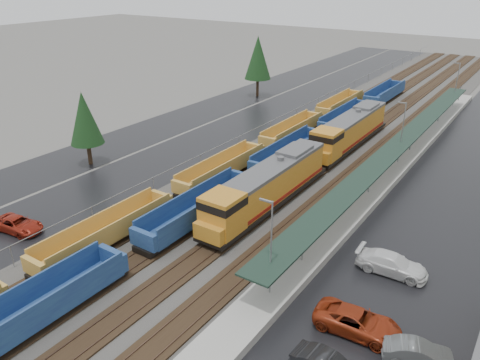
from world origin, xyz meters
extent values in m
cube|color=#302D2B|center=(0.00, 60.00, 0.04)|extent=(20.00, 160.00, 0.08)
cube|color=black|center=(-6.00, 60.00, 0.15)|extent=(2.60, 160.00, 0.15)
cube|color=#473326|center=(-6.72, 60.00, 0.27)|extent=(0.08, 160.00, 0.07)
cube|color=#473326|center=(-5.28, 60.00, 0.27)|extent=(0.08, 160.00, 0.07)
cube|color=black|center=(-2.00, 60.00, 0.15)|extent=(2.60, 160.00, 0.15)
cube|color=#473326|center=(-2.72, 60.00, 0.27)|extent=(0.08, 160.00, 0.07)
cube|color=#473326|center=(-1.28, 60.00, 0.27)|extent=(0.08, 160.00, 0.07)
cube|color=black|center=(2.00, 60.00, 0.15)|extent=(2.60, 160.00, 0.15)
cube|color=#473326|center=(1.28, 60.00, 0.27)|extent=(0.08, 160.00, 0.07)
cube|color=#473326|center=(2.72, 60.00, 0.27)|extent=(0.08, 160.00, 0.07)
cube|color=black|center=(6.00, 60.00, 0.15)|extent=(2.60, 160.00, 0.15)
cube|color=#473326|center=(5.28, 60.00, 0.27)|extent=(0.08, 160.00, 0.07)
cube|color=#473326|center=(6.72, 60.00, 0.27)|extent=(0.08, 160.00, 0.07)
cube|color=black|center=(-15.00, 60.00, 0.01)|extent=(10.00, 160.00, 0.02)
cube|color=black|center=(-25.00, 60.00, 0.01)|extent=(9.00, 160.00, 0.02)
cube|color=#9E9B93|center=(9.50, 50.00, 0.35)|extent=(3.00, 80.00, 0.70)
cylinder|color=gray|center=(9.50, 25.00, 1.90)|extent=(0.16, 0.16, 2.40)
cylinder|color=gray|center=(9.50, 40.00, 1.90)|extent=(0.16, 0.16, 2.40)
cylinder|color=gray|center=(9.50, 55.00, 1.90)|extent=(0.16, 0.16, 2.40)
cylinder|color=gray|center=(9.50, 70.00, 1.90)|extent=(0.16, 0.16, 2.40)
cylinder|color=gray|center=(9.50, 85.00, 1.90)|extent=(0.16, 0.16, 2.40)
cube|color=black|center=(9.50, 50.00, 3.20)|extent=(2.60, 65.00, 0.15)
cylinder|color=gray|center=(9.50, 20.00, 4.00)|extent=(0.12, 0.12, 8.00)
cube|color=gray|center=(9.00, 20.00, 7.90)|extent=(1.00, 0.15, 0.12)
cylinder|color=gray|center=(9.50, 50.00, 4.00)|extent=(0.12, 0.12, 8.00)
cube|color=gray|center=(9.00, 50.00, 7.90)|extent=(1.00, 0.15, 0.12)
cylinder|color=gray|center=(9.50, 80.00, 4.00)|extent=(0.12, 0.12, 8.00)
cube|color=gray|center=(9.00, 80.00, 7.90)|extent=(1.00, 0.15, 0.12)
cylinder|color=gray|center=(-9.50, 12.00, 1.00)|extent=(0.08, 0.08, 2.00)
cylinder|color=gray|center=(-9.50, 20.00, 1.00)|extent=(0.08, 0.08, 2.00)
cylinder|color=gray|center=(-9.50, 28.00, 1.00)|extent=(0.08, 0.08, 2.00)
cylinder|color=gray|center=(-9.50, 36.00, 1.00)|extent=(0.08, 0.08, 2.00)
cylinder|color=gray|center=(-9.50, 44.00, 1.00)|extent=(0.08, 0.08, 2.00)
cylinder|color=gray|center=(-9.50, 52.00, 1.00)|extent=(0.08, 0.08, 2.00)
cylinder|color=gray|center=(-9.50, 60.00, 1.00)|extent=(0.08, 0.08, 2.00)
cylinder|color=gray|center=(-9.50, 68.00, 1.00)|extent=(0.08, 0.08, 2.00)
cylinder|color=gray|center=(-9.50, 76.00, 1.00)|extent=(0.08, 0.08, 2.00)
cylinder|color=gray|center=(-9.50, 84.00, 1.00)|extent=(0.08, 0.08, 2.00)
cylinder|color=gray|center=(-9.50, 92.00, 1.00)|extent=(0.08, 0.08, 2.00)
cylinder|color=gray|center=(-9.50, 100.00, 1.00)|extent=(0.08, 0.08, 2.00)
cylinder|color=gray|center=(-9.50, 108.00, 1.00)|extent=(0.08, 0.08, 2.00)
cylinder|color=gray|center=(-9.50, 116.00, 1.00)|extent=(0.08, 0.08, 2.00)
cylinder|color=gray|center=(-9.50, 124.00, 1.00)|extent=(0.08, 0.08, 2.00)
cylinder|color=gray|center=(-9.50, 132.00, 1.00)|extent=(0.08, 0.08, 2.00)
cube|color=gray|center=(-9.50, 60.00, 2.00)|extent=(0.05, 160.00, 0.05)
ellipsoid|color=#495744|center=(-30.00, 200.00, 0.00)|extent=(154.00, 110.00, 19.80)
cylinder|color=#332316|center=(-22.00, 30.00, 1.35)|extent=(0.50, 0.50, 2.70)
cone|color=black|center=(-22.00, 30.00, 5.85)|extent=(3.96, 3.96, 6.30)
cylinder|color=#332316|center=(-23.00, 70.00, 1.65)|extent=(0.50, 0.50, 3.30)
cone|color=black|center=(-23.00, 70.00, 7.15)|extent=(4.84, 4.84, 7.70)
cube|color=black|center=(2.00, 32.51, 0.86)|extent=(3.04, 20.25, 0.40)
cube|color=#BA781B|center=(2.00, 33.52, 2.58)|extent=(2.83, 16.20, 3.04)
cube|color=#BA781B|center=(2.00, 24.61, 2.78)|extent=(3.04, 3.24, 3.44)
cube|color=black|center=(2.00, 24.61, 3.79)|extent=(3.09, 3.29, 0.71)
cube|color=#BA781B|center=(2.00, 22.79, 1.77)|extent=(2.83, 1.01, 1.42)
cube|color=#59595B|center=(2.00, 33.52, 4.20)|extent=(2.89, 16.20, 0.35)
cube|color=maroon|center=(0.56, 33.52, 1.36)|extent=(0.04, 16.20, 0.35)
cube|color=maroon|center=(3.44, 33.52, 1.36)|extent=(0.04, 16.20, 0.35)
cube|color=black|center=(2.00, 32.51, 0.45)|extent=(2.23, 6.07, 0.61)
cube|color=black|center=(2.00, 25.42, 0.55)|extent=(2.43, 4.05, 0.51)
cube|color=black|center=(2.00, 39.59, 0.55)|extent=(2.43, 4.05, 0.51)
cylinder|color=#59595B|center=(2.00, 34.53, 4.50)|extent=(0.71, 0.71, 0.51)
cube|color=#59595B|center=(2.00, 37.57, 4.45)|extent=(2.43, 4.05, 0.51)
cube|color=black|center=(2.00, 53.51, 0.86)|extent=(3.04, 20.25, 0.40)
cube|color=#BA781B|center=(2.00, 54.52, 2.58)|extent=(2.83, 16.20, 3.04)
cube|color=#BA781B|center=(2.00, 45.61, 2.78)|extent=(3.04, 3.24, 3.44)
cube|color=black|center=(2.00, 45.61, 3.79)|extent=(3.09, 3.29, 0.71)
cube|color=#BA781B|center=(2.00, 43.79, 1.77)|extent=(2.83, 1.01, 1.42)
cube|color=#59595B|center=(2.00, 54.52, 4.20)|extent=(2.89, 16.20, 0.35)
cube|color=maroon|center=(0.56, 54.52, 1.36)|extent=(0.04, 16.20, 0.35)
cube|color=maroon|center=(3.44, 54.52, 1.36)|extent=(0.04, 16.20, 0.35)
cube|color=black|center=(2.00, 53.51, 0.45)|extent=(2.23, 6.07, 0.61)
cube|color=black|center=(2.00, 46.42, 0.55)|extent=(2.43, 4.05, 0.51)
cube|color=black|center=(2.00, 60.59, 0.55)|extent=(2.43, 4.05, 0.51)
cylinder|color=#59595B|center=(2.00, 55.53, 4.50)|extent=(0.71, 0.71, 0.51)
cube|color=#59595B|center=(2.00, 58.57, 4.45)|extent=(2.43, 4.05, 0.51)
cube|color=gold|center=(-6.00, 18.63, 0.83)|extent=(2.49, 13.45, 0.24)
cube|color=gold|center=(-7.20, 18.63, 1.69)|extent=(0.14, 13.45, 1.72)
cube|color=gold|center=(-4.80, 18.63, 1.69)|extent=(0.14, 13.45, 1.72)
cube|color=gold|center=(-6.00, 11.72, 1.50)|extent=(2.49, 0.48, 1.34)
cube|color=gold|center=(-6.00, 25.55, 1.50)|extent=(2.49, 0.48, 1.34)
cube|color=black|center=(-6.00, 12.39, 0.54)|extent=(1.92, 2.11, 0.48)
cube|color=black|center=(-6.00, 24.88, 0.54)|extent=(1.92, 2.11, 0.48)
cube|color=gold|center=(-6.00, 35.43, 0.83)|extent=(2.49, 13.45, 0.24)
cube|color=gold|center=(-7.20, 35.43, 1.69)|extent=(0.14, 13.45, 1.72)
cube|color=gold|center=(-4.80, 35.43, 1.69)|extent=(0.14, 13.45, 1.72)
cube|color=gold|center=(-6.00, 28.52, 1.50)|extent=(2.49, 0.48, 1.34)
cube|color=gold|center=(-6.00, 42.35, 1.50)|extent=(2.49, 0.48, 1.34)
cube|color=black|center=(-6.00, 29.19, 0.54)|extent=(1.92, 2.11, 0.48)
cube|color=black|center=(-6.00, 41.68, 0.54)|extent=(1.92, 2.11, 0.48)
cube|color=gold|center=(-6.00, 52.23, 0.83)|extent=(2.49, 13.45, 0.24)
cube|color=gold|center=(-7.20, 52.23, 1.69)|extent=(0.14, 13.45, 1.72)
cube|color=gold|center=(-4.80, 52.23, 1.69)|extent=(0.14, 13.45, 1.72)
cube|color=gold|center=(-6.00, 45.32, 1.50)|extent=(2.49, 0.48, 1.34)
cube|color=gold|center=(-6.00, 59.15, 1.50)|extent=(2.49, 0.48, 1.34)
cube|color=black|center=(-6.00, 45.99, 0.54)|extent=(1.92, 2.11, 0.48)
cube|color=black|center=(-6.00, 58.48, 0.54)|extent=(1.92, 2.11, 0.48)
cube|color=gold|center=(-6.00, 69.03, 0.83)|extent=(2.49, 13.45, 0.24)
cube|color=gold|center=(-7.20, 69.03, 1.69)|extent=(0.14, 13.45, 1.72)
cube|color=gold|center=(-4.80, 69.03, 1.69)|extent=(0.14, 13.45, 1.72)
cube|color=gold|center=(-6.00, 62.12, 1.50)|extent=(2.49, 0.48, 1.34)
cube|color=gold|center=(-6.00, 75.95, 1.50)|extent=(2.49, 0.48, 1.34)
cube|color=black|center=(-6.00, 62.79, 0.54)|extent=(1.92, 2.11, 0.48)
cube|color=black|center=(-6.00, 75.28, 0.54)|extent=(1.92, 2.11, 0.48)
cube|color=navy|center=(-2.00, 8.53, 0.88)|extent=(2.75, 14.12, 0.26)
cube|color=navy|center=(-3.32, 8.53, 1.83)|extent=(0.16, 14.12, 1.90)
cube|color=navy|center=(-0.68, 8.53, 1.83)|extent=(0.16, 14.12, 1.90)
cube|color=navy|center=(-2.00, 15.80, 1.62)|extent=(2.75, 0.53, 1.48)
cube|color=black|center=(-2.00, 15.06, 0.56)|extent=(2.12, 2.33, 0.53)
cube|color=navy|center=(-2.00, 26.35, 0.88)|extent=(2.75, 14.12, 0.26)
cube|color=navy|center=(-3.32, 26.35, 1.83)|extent=(0.16, 14.12, 1.90)
cube|color=navy|center=(-0.68, 26.35, 1.83)|extent=(0.16, 14.12, 1.90)
cube|color=navy|center=(-2.00, 19.08, 1.62)|extent=(2.75, 0.53, 1.48)
cube|color=navy|center=(-2.00, 33.62, 1.62)|extent=(2.75, 0.53, 1.48)
cube|color=black|center=(-2.00, 19.82, 0.56)|extent=(2.12, 2.33, 0.53)
cube|color=black|center=(-2.00, 32.88, 0.56)|extent=(2.12, 2.33, 0.53)
cube|color=navy|center=(-2.00, 44.16, 0.88)|extent=(2.75, 14.12, 0.26)
cube|color=navy|center=(-3.32, 44.16, 1.83)|extent=(0.16, 14.12, 1.90)
cube|color=navy|center=(-0.68, 44.16, 1.83)|extent=(0.16, 14.12, 1.90)
cube|color=navy|center=(-2.00, 36.90, 1.62)|extent=(2.75, 0.53, 1.48)
cube|color=navy|center=(-2.00, 51.43, 1.62)|extent=(2.75, 0.53, 1.48)
cube|color=black|center=(-2.00, 37.64, 0.56)|extent=(2.12, 2.33, 0.53)
cube|color=black|center=(-2.00, 50.69, 0.56)|extent=(2.12, 2.33, 0.53)
cube|color=navy|center=(-2.00, 61.98, 0.88)|extent=(2.75, 14.12, 0.26)
cube|color=navy|center=(-3.32, 61.98, 1.83)|extent=(0.16, 14.12, 1.90)
cube|color=navy|center=(-0.68, 61.98, 1.83)|extent=(0.16, 14.12, 1.90)
cube|color=navy|center=(-2.00, 54.71, 1.62)|extent=(2.75, 0.53, 1.48)
cube|color=navy|center=(-2.00, 69.25, 1.62)|extent=(2.75, 0.53, 1.48)
cube|color=black|center=(-2.00, 55.45, 0.56)|extent=(2.12, 2.33, 0.53)
cube|color=black|center=(-2.00, 68.51, 0.56)|extent=(2.12, 2.33, 0.53)
cube|color=navy|center=(-2.00, 79.80, 0.88)|extent=(2.75, 14.12, 0.26)
cube|color=navy|center=(-3.32, 79.80, 1.83)|extent=(0.16, 14.12, 1.90)
cube|color=navy|center=(-0.68, 79.80, 1.83)|extent=(0.16, 14.12, 1.90)
cube|color=navy|center=(-2.00, 72.53, 1.62)|extent=(2.75, 0.53, 1.48)
cube|color=navy|center=(-2.00, 87.07, 1.62)|extent=(2.75, 0.53, 1.48)
cube|color=black|center=(-2.00, 73.27, 0.56)|extent=(2.12, 2.33, 0.53)
cube|color=black|center=(-2.00, 86.33, 0.56)|extent=(2.12, 2.33, 0.53)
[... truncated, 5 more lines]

